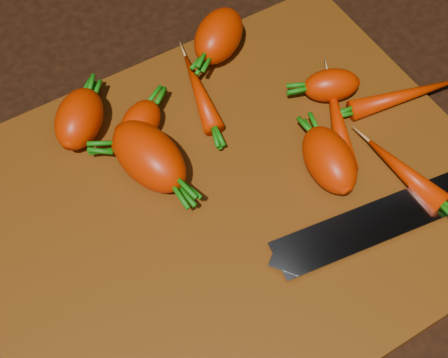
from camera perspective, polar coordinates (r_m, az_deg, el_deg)
ground at (r=0.62m, az=0.48°, el=-2.39°), size 2.00×2.00×0.01m
cutting_board at (r=0.61m, az=0.48°, el=-1.88°), size 0.50×0.40×0.01m
carrot_0 at (r=0.65m, az=-13.09°, el=5.41°), size 0.08×0.08×0.05m
carrot_1 at (r=0.62m, az=-7.71°, el=3.14°), size 0.07×0.06×0.04m
carrot_2 at (r=0.60m, az=-6.88°, el=2.09°), size 0.07×0.10×0.05m
carrot_3 at (r=0.61m, az=9.60°, el=1.74°), size 0.06×0.08×0.05m
carrot_4 at (r=0.71m, az=-0.49°, el=12.97°), size 0.09×0.08×0.05m
carrot_5 at (r=0.64m, az=-7.63°, el=5.16°), size 0.06×0.06×0.04m
carrot_6 at (r=0.68m, az=9.78°, el=8.46°), size 0.07×0.06×0.04m
carrot_7 at (r=0.67m, az=-2.27°, el=8.00°), size 0.05×0.11×0.02m
carrot_8 at (r=0.69m, az=16.17°, el=7.34°), size 0.13×0.05×0.02m
carrot_9 at (r=0.63m, az=16.20°, el=0.59°), size 0.04×0.10×0.02m
carrot_10 at (r=0.66m, az=10.30°, el=5.41°), size 0.08×0.12×0.02m
knife at (r=0.61m, az=16.33°, el=-2.78°), size 0.37×0.08×0.02m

